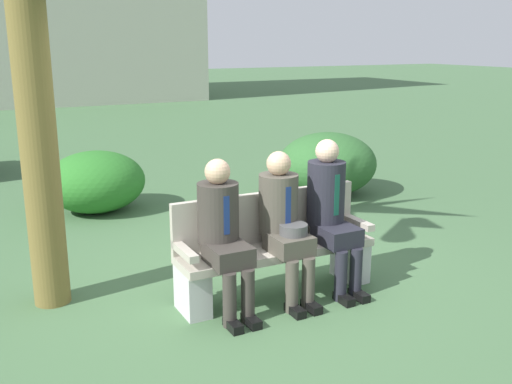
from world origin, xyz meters
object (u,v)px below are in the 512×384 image
object	(u,v)px
seated_man_right	(331,207)
shrub_near_bench	(96,182)
shrub_mid_lawn	(327,164)
park_bench	(274,248)
seated_man_left	(223,229)
seated_man_middle	(284,219)

from	to	relation	value
seated_man_right	shrub_near_bench	xyz separation A→B (m)	(-1.33, 3.45, -0.35)
shrub_mid_lawn	seated_man_right	bearing A→B (deg)	-123.66
park_bench	seated_man_left	size ratio (longest dim) A/B	1.40
shrub_near_bench	shrub_mid_lawn	bearing A→B (deg)	-11.63
park_bench	shrub_mid_lawn	distance (m)	3.57
shrub_mid_lawn	seated_man_left	bearing A→B (deg)	-136.17
park_bench	seated_man_right	distance (m)	0.62
seated_man_middle	shrub_mid_lawn	size ratio (longest dim) A/B	0.88
seated_man_middle	shrub_near_bench	xyz separation A→B (m)	(-0.85, 3.46, -0.32)
seated_man_left	seated_man_right	size ratio (longest dim) A/B	0.94
seated_man_left	shrub_mid_lawn	distance (m)	4.05
seated_man_left	seated_man_right	distance (m)	1.06
park_bench	shrub_near_bench	bearing A→B (deg)	103.92
seated_man_left	seated_man_middle	world-z (taller)	seated_man_middle
seated_man_left	seated_man_middle	size ratio (longest dim) A/B	0.99
park_bench	seated_man_middle	distance (m)	0.33
shrub_near_bench	seated_man_middle	bearing A→B (deg)	-76.25
shrub_near_bench	seated_man_right	bearing A→B (deg)	-68.83
seated_man_left	shrub_near_bench	world-z (taller)	seated_man_left
park_bench	shrub_near_bench	xyz separation A→B (m)	(-0.82, 3.33, -0.01)
shrub_near_bench	shrub_mid_lawn	xyz separation A→B (m)	(3.19, -0.66, 0.05)
seated_man_left	seated_man_right	world-z (taller)	seated_man_right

